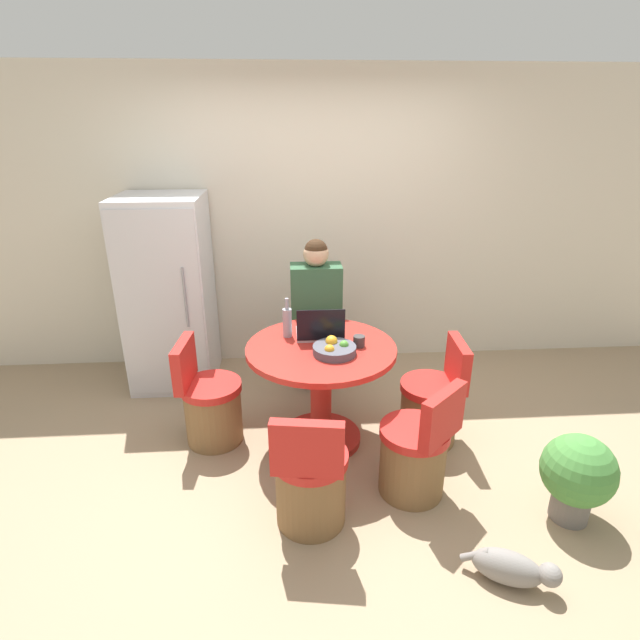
% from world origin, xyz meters
% --- Properties ---
extents(ground_plane, '(12.00, 12.00, 0.00)m').
position_xyz_m(ground_plane, '(0.00, 0.00, 0.00)').
color(ground_plane, '#9E8466').
extents(wall_back, '(7.00, 0.06, 2.60)m').
position_xyz_m(wall_back, '(0.00, 1.68, 1.30)').
color(wall_back, beige).
rests_on(wall_back, ground_plane).
extents(refrigerator, '(0.68, 0.70, 1.62)m').
position_xyz_m(refrigerator, '(-1.26, 1.29, 0.81)').
color(refrigerator, silver).
rests_on(refrigerator, ground_plane).
extents(dining_table, '(1.02, 1.02, 0.75)m').
position_xyz_m(dining_table, '(-0.05, 0.28, 0.50)').
color(dining_table, '#B2261E').
rests_on(dining_table, ground_plane).
extents(chair_near_right_corner, '(0.49, 0.49, 0.78)m').
position_xyz_m(chair_near_right_corner, '(0.49, -0.29, 0.27)').
color(chair_near_right_corner, brown).
rests_on(chair_near_right_corner, ground_plane).
extents(chair_left_side, '(0.43, 0.43, 0.78)m').
position_xyz_m(chair_left_side, '(-0.84, 0.35, 0.27)').
color(chair_left_side, brown).
rests_on(chair_left_side, ground_plane).
extents(chair_right_side, '(0.43, 0.43, 0.78)m').
position_xyz_m(chair_right_side, '(0.73, 0.24, 0.27)').
color(chair_right_side, brown).
rests_on(chair_right_side, ground_plane).
extents(chair_near_camera, '(0.43, 0.44, 0.78)m').
position_xyz_m(chair_near_camera, '(-0.17, -0.49, 0.27)').
color(chair_near_camera, brown).
rests_on(chair_near_camera, ground_plane).
extents(person_seated, '(0.40, 0.37, 1.33)m').
position_xyz_m(person_seated, '(-0.04, 1.02, 0.72)').
color(person_seated, '#2D2D38').
rests_on(person_seated, ground_plane).
extents(laptop, '(0.33, 0.26, 0.24)m').
position_xyz_m(laptop, '(-0.05, 0.43, 0.80)').
color(laptop, '#B7B7BC').
rests_on(laptop, dining_table).
extents(fruit_bowl, '(0.28, 0.28, 0.10)m').
position_xyz_m(fruit_bowl, '(0.03, 0.17, 0.79)').
color(fruit_bowl, '#4C4C56').
rests_on(fruit_bowl, dining_table).
extents(coffee_cup, '(0.08, 0.08, 0.08)m').
position_xyz_m(coffee_cup, '(0.20, 0.27, 0.79)').
color(coffee_cup, '#383333').
rests_on(coffee_cup, dining_table).
extents(bottle, '(0.07, 0.07, 0.28)m').
position_xyz_m(bottle, '(-0.28, 0.47, 0.86)').
color(bottle, '#9999A3').
rests_on(bottle, dining_table).
extents(cat, '(0.45, 0.29, 0.18)m').
position_xyz_m(cat, '(0.82, -0.98, 0.09)').
color(cat, gray).
rests_on(cat, ground_plane).
extents(potted_plant, '(0.41, 0.41, 0.55)m').
position_xyz_m(potted_plant, '(1.35, -0.57, 0.31)').
color(potted_plant, slate).
rests_on(potted_plant, ground_plane).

